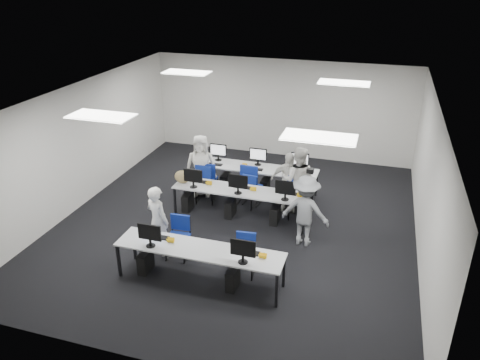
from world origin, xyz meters
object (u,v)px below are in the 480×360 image
(desk_front, at_px, (199,251))
(student_3, at_px, (288,182))
(desk_mid, at_px, (240,192))
(chair_1, at_px, (244,262))
(chair_3, at_px, (246,194))
(chair_0, at_px, (178,245))
(chair_5, at_px, (207,186))
(chair_4, at_px, (297,204))
(chair_7, at_px, (296,199))
(photographer, at_px, (305,211))
(student_0, at_px, (158,221))
(student_2, at_px, (201,166))
(chair_6, at_px, (252,193))
(chair_2, at_px, (206,190))
(student_1, at_px, (298,180))

(desk_front, bearing_deg, student_3, 73.68)
(desk_mid, relative_size, chair_1, 3.87)
(chair_3, bearing_deg, chair_0, -102.45)
(desk_front, distance_m, chair_5, 3.67)
(chair_1, relative_size, chair_3, 0.84)
(chair_3, xyz_separation_m, chair_4, (1.32, -0.16, -0.00))
(chair_7, xyz_separation_m, student_3, (-0.21, -0.03, 0.46))
(chair_0, bearing_deg, chair_4, 47.37)
(chair_0, xyz_separation_m, student_3, (1.72, 2.68, 0.47))
(chair_1, distance_m, student_3, 2.90)
(student_3, relative_size, photographer, 0.94)
(student_0, xyz_separation_m, student_2, (-0.16, 2.83, 0.05))
(chair_1, xyz_separation_m, chair_7, (0.46, 2.88, 0.03))
(desk_mid, bearing_deg, chair_6, 85.08)
(desk_mid, height_order, chair_4, chair_4)
(student_3, bearing_deg, student_2, -177.20)
(student_0, bearing_deg, chair_4, -112.39)
(chair_2, bearing_deg, chair_0, -90.62)
(student_1, distance_m, student_3, 0.25)
(photographer, bearing_deg, chair_6, -37.49)
(chair_4, distance_m, chair_6, 1.24)
(desk_mid, distance_m, photographer, 1.79)
(chair_3, relative_size, photographer, 0.62)
(desk_front, relative_size, chair_0, 3.64)
(desk_front, xyz_separation_m, chair_3, (-0.05, 3.27, -0.37))
(student_2, bearing_deg, chair_0, -94.14)
(chair_5, xyz_separation_m, photographer, (2.82, -1.54, 0.50))
(desk_mid, xyz_separation_m, chair_3, (-0.05, 0.67, -0.37))
(chair_4, distance_m, student_2, 2.68)
(photographer, bearing_deg, chair_5, -22.43)
(chair_7, relative_size, student_2, 0.56)
(chair_1, distance_m, photographer, 1.77)
(desk_mid, distance_m, chair_4, 1.41)
(chair_0, relative_size, chair_1, 1.06)
(photographer, bearing_deg, student_3, -58.76)
(chair_4, bearing_deg, desk_front, -129.30)
(desk_front, relative_size, chair_7, 3.51)
(chair_4, distance_m, chair_7, 0.29)
(chair_0, bearing_deg, student_2, 98.59)
(chair_4, relative_size, student_2, 0.60)
(desk_mid, distance_m, chair_2, 1.30)
(chair_4, height_order, student_2, student_2)
(chair_1, bearing_deg, chair_5, 116.79)
(desk_mid, relative_size, chair_6, 3.84)
(student_2, xyz_separation_m, student_3, (2.31, -0.16, -0.07))
(student_1, xyz_separation_m, photographer, (0.43, -1.42, -0.04))
(student_2, height_order, photographer, student_2)
(chair_0, bearing_deg, chair_3, 72.02)
(chair_5, relative_size, chair_6, 1.11)
(chair_7, xyz_separation_m, student_2, (-2.52, 0.13, 0.53))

